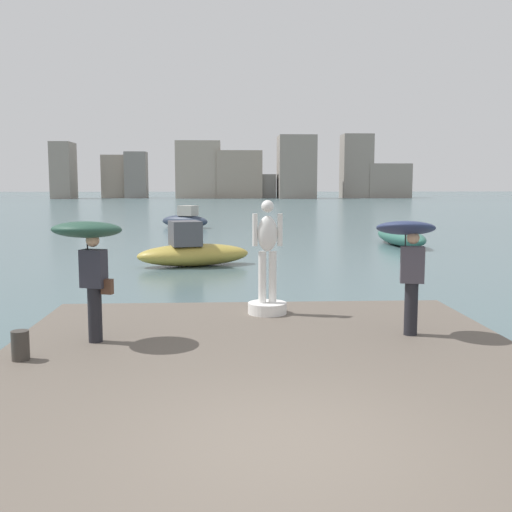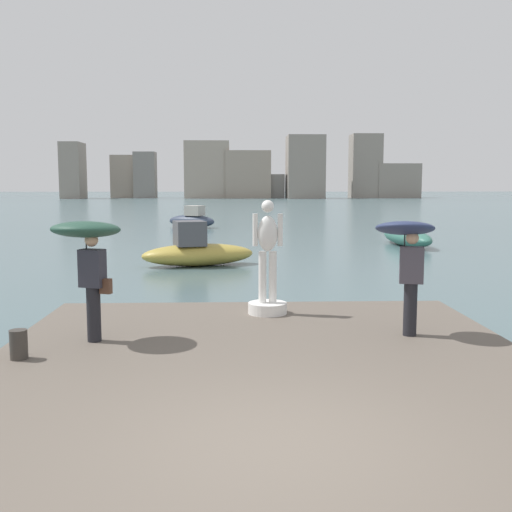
% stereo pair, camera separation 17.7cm
% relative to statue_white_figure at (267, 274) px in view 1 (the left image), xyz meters
% --- Properties ---
extents(ground_plane, '(400.00, 400.00, 0.00)m').
position_rel_statue_white_figure_xyz_m(ground_plane, '(-0.23, 34.06, -1.17)').
color(ground_plane, '#4C666B').
extents(pier, '(8.00, 10.09, 0.40)m').
position_rel_statue_white_figure_xyz_m(pier, '(-0.23, -3.89, -0.97)').
color(pier, '#60564C').
rests_on(pier, ground).
extents(statue_white_figure, '(0.75, 0.75, 2.20)m').
position_rel_statue_white_figure_xyz_m(statue_white_figure, '(0.00, 0.00, 0.00)').
color(statue_white_figure, white).
rests_on(statue_white_figure, pier).
extents(onlooker_left, '(1.38, 1.39, 1.95)m').
position_rel_statue_white_figure_xyz_m(onlooker_left, '(-2.96, -1.93, 0.79)').
color(onlooker_left, black).
rests_on(onlooker_left, pier).
extents(onlooker_right, '(1.16, 1.18, 1.97)m').
position_rel_statue_white_figure_xyz_m(onlooker_right, '(2.20, -1.76, 0.71)').
color(onlooker_right, black).
rests_on(onlooker_right, pier).
extents(mooring_bollard, '(0.25, 0.25, 0.43)m').
position_rel_statue_white_figure_xyz_m(mooring_bollard, '(-3.74, -2.95, -0.55)').
color(mooring_bollard, '#38332D').
rests_on(mooring_bollard, pier).
extents(boat_mid, '(4.29, 2.52, 1.61)m').
position_rel_statue_white_figure_xyz_m(boat_mid, '(-1.98, 9.97, -0.64)').
color(boat_mid, '#B2993D').
rests_on(boat_mid, ground).
extents(boat_far, '(1.74, 5.34, 0.83)m').
position_rel_statue_white_figure_xyz_m(boat_far, '(7.54, 16.74, -0.75)').
color(boat_far, '#336B5B').
rests_on(boat_far, ground).
extents(boat_rightward, '(3.66, 2.78, 1.49)m').
position_rel_statue_white_figure_xyz_m(boat_rightward, '(-3.46, 29.18, -0.62)').
color(boat_rightward, '#2D384C').
rests_on(boat_rightward, ground).
extents(distant_skyline, '(74.80, 11.92, 13.53)m').
position_rel_statue_white_figure_xyz_m(distant_skyline, '(4.36, 117.54, 4.27)').
color(distant_skyline, gray).
rests_on(distant_skyline, ground).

